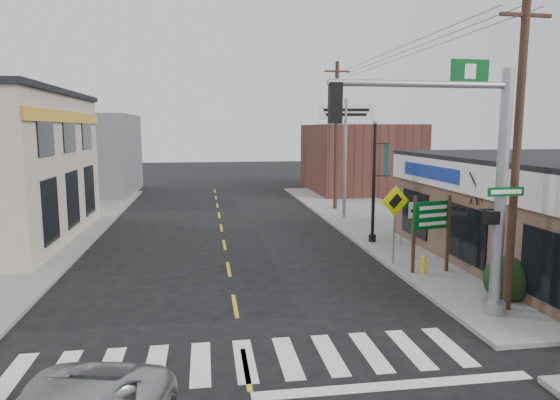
{
  "coord_description": "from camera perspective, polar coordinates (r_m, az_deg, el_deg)",
  "views": [
    {
      "loc": [
        -0.81,
        -10.39,
        5.27
      ],
      "look_at": [
        1.77,
        6.64,
        2.8
      ],
      "focal_mm": 32.0,
      "sensor_mm": 36.0,
      "label": 1
    }
  ],
  "objects": [
    {
      "name": "ground",
      "position": [
        11.68,
        -3.9,
        -18.68
      ],
      "size": [
        140.0,
        140.0,
        0.0
      ],
      "primitive_type": "plane",
      "color": "black",
      "rests_on": "ground"
    },
    {
      "name": "sidewalk_right",
      "position": [
        25.9,
        13.88,
        -3.68
      ],
      "size": [
        6.0,
        38.0,
        0.13
      ],
      "primitive_type": "cube",
      "color": "slate",
      "rests_on": "ground"
    },
    {
      "name": "sidewalk_left",
      "position": [
        25.33,
        -27.35,
        -4.63
      ],
      "size": [
        6.0,
        38.0,
        0.13
      ],
      "primitive_type": "cube",
      "color": "slate",
      "rests_on": "ground"
    },
    {
      "name": "center_line",
      "position": [
        19.15,
        -5.9,
        -7.84
      ],
      "size": [
        0.12,
        56.0,
        0.01
      ],
      "primitive_type": "cube",
      "color": "gold",
      "rests_on": "ground"
    },
    {
      "name": "crosswalk",
      "position": [
        12.04,
        -4.06,
        -17.8
      ],
      "size": [
        11.0,
        2.2,
        0.01
      ],
      "primitive_type": "cube",
      "color": "silver",
      "rests_on": "ground"
    },
    {
      "name": "bldg_distant_right",
      "position": [
        42.45,
        9.0,
        4.72
      ],
      "size": [
        8.0,
        10.0,
        5.6
      ],
      "primitive_type": "cube",
      "color": "#532E26",
      "rests_on": "ground"
    },
    {
      "name": "bldg_distant_left",
      "position": [
        43.65,
        -22.18,
        4.84
      ],
      "size": [
        9.0,
        10.0,
        6.4
      ],
      "primitive_type": "cube",
      "color": "slate",
      "rests_on": "ground"
    },
    {
      "name": "traffic_signal_pole",
      "position": [
        14.32,
        21.32,
        3.46
      ],
      "size": [
        5.46,
        0.4,
        6.91
      ],
      "rotation": [
        0.0,
        0.0,
        0.04
      ],
      "color": "gray",
      "rests_on": "sidewalk_right"
    },
    {
      "name": "guide_sign",
      "position": [
        18.6,
        16.98,
        -2.52
      ],
      "size": [
        1.6,
        0.13,
        2.79
      ],
      "rotation": [
        0.0,
        0.0,
        0.25
      ],
      "color": "#422A1F",
      "rests_on": "sidewalk_right"
    },
    {
      "name": "fire_hydrant",
      "position": [
        18.67,
        16.06,
        -6.98
      ],
      "size": [
        0.21,
        0.21,
        0.68
      ],
      "rotation": [
        0.0,
        0.0,
        -0.18
      ],
      "color": "gold",
      "rests_on": "sidewalk_right"
    },
    {
      "name": "ped_crossing_sign",
      "position": [
        19.42,
        13.0,
        -1.25
      ],
      "size": [
        1.17,
        0.08,
        3.01
      ],
      "rotation": [
        0.0,
        0.0,
        0.17
      ],
      "color": "gray",
      "rests_on": "sidewalk_right"
    },
    {
      "name": "lamp_post",
      "position": [
        22.92,
        10.84,
        3.3
      ],
      "size": [
        0.73,
        0.57,
        5.62
      ],
      "rotation": [
        0.0,
        0.0,
        -0.35
      ],
      "color": "black",
      "rests_on": "sidewalk_right"
    },
    {
      "name": "dance_center_sign",
      "position": [
        28.85,
        7.5,
        8.04
      ],
      "size": [
        3.2,
        0.2,
        6.79
      ],
      "rotation": [
        0.0,
        0.0,
        -0.14
      ],
      "color": "gray",
      "rests_on": "sidewalk_right"
    },
    {
      "name": "bare_tree",
      "position": [
        18.8,
        22.75,
        2.02
      ],
      "size": [
        2.12,
        2.12,
        4.24
      ],
      "rotation": [
        0.0,
        0.0,
        0.13
      ],
      "color": "black",
      "rests_on": "sidewalk_right"
    },
    {
      "name": "shrub_front",
      "position": [
        17.0,
        24.6,
        -8.29
      ],
      "size": [
        1.45,
        1.45,
        1.09
      ],
      "primitive_type": "ellipsoid",
      "color": "#183C1D",
      "rests_on": "sidewalk_right"
    },
    {
      "name": "shrub_back",
      "position": [
        20.5,
        22.3,
        -5.72
      ],
      "size": [
        1.17,
        1.17,
        0.88
      ],
      "primitive_type": "ellipsoid",
      "color": "black",
      "rests_on": "sidewalk_right"
    },
    {
      "name": "utility_pole_near",
      "position": [
        15.26,
        25.41,
        4.81
      ],
      "size": [
        1.51,
        0.23,
        8.69
      ],
      "rotation": [
        0.0,
        0.0,
        0.03
      ],
      "color": "#443224",
      "rests_on": "sidewalk_right"
    },
    {
      "name": "utility_pole_far",
      "position": [
        32.14,
        6.44,
        7.44
      ],
      "size": [
        1.62,
        0.24,
        9.29
      ],
      "rotation": [
        0.0,
        0.0,
        0.01
      ],
      "color": "#47391F",
      "rests_on": "sidewalk_right"
    }
  ]
}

